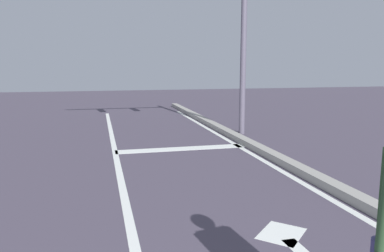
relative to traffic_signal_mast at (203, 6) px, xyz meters
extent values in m
cube|color=silver|center=(-2.43, -4.48, -3.44)|extent=(0.12, 20.00, 0.01)
cube|color=silver|center=(0.46, -4.48, -3.44)|extent=(0.12, 20.00, 0.01)
cube|color=silver|center=(-0.91, -1.50, -3.44)|extent=(3.03, 0.40, 0.01)
cube|color=silver|center=(-0.76, -6.12, -3.44)|extent=(0.71, 0.71, 0.01)
cube|color=gray|center=(0.71, -4.48, -3.37)|extent=(0.24, 24.00, 0.14)
cylinder|color=#575263|center=(1.15, 0.00, -1.00)|extent=(0.16, 0.16, 4.88)
camera|label=1|loc=(-2.74, -9.83, -1.53)|focal=35.35mm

